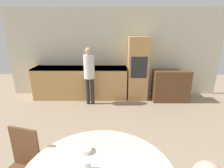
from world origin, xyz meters
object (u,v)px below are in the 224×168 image
object	(u,v)px
chair_far_left	(22,164)
cup	(87,166)
oven_unit	(138,68)
person_standing	(89,70)
bowl_near	(86,150)
sideboard	(171,86)

from	to	relation	value
chair_far_left	cup	bearing A→B (deg)	-4.73
oven_unit	person_standing	bearing A→B (deg)	-160.10
oven_unit	person_standing	size ratio (longest dim) A/B	1.16
chair_far_left	bowl_near	world-z (taller)	chair_far_left
oven_unit	bowl_near	xyz separation A→B (m)	(-1.02, -3.41, -0.14)
cup	bowl_near	bearing A→B (deg)	102.80
cup	bowl_near	distance (m)	0.27
bowl_near	cup	bearing A→B (deg)	-77.20
sideboard	bowl_near	distance (m)	3.75
sideboard	chair_far_left	world-z (taller)	chair_far_left
oven_unit	cup	bearing A→B (deg)	-104.64
oven_unit	bowl_near	bearing A→B (deg)	-106.61
cup	chair_far_left	bearing A→B (deg)	159.88
person_standing	sideboard	bearing A→B (deg)	6.49
chair_far_left	bowl_near	xyz separation A→B (m)	(0.77, -0.04, 0.24)
oven_unit	person_standing	xyz separation A→B (m)	(-1.35, -0.49, 0.07)
oven_unit	cup	world-z (taller)	oven_unit
oven_unit	cup	xyz separation A→B (m)	(-0.96, -3.67, -0.11)
sideboard	cup	size ratio (longest dim) A/B	10.31
oven_unit	person_standing	distance (m)	1.44
chair_far_left	person_standing	size ratio (longest dim) A/B	0.61
oven_unit	sideboard	world-z (taller)	oven_unit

